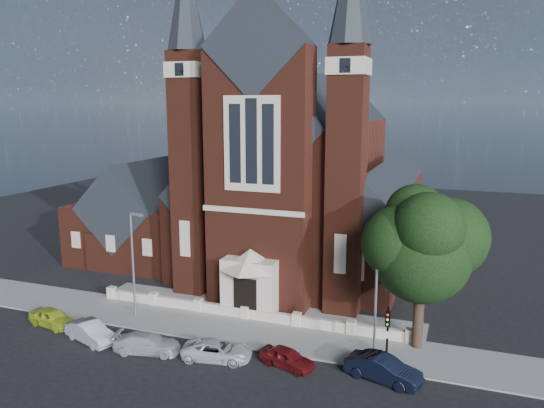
# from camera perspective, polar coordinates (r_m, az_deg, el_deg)

# --- Properties ---
(ground) EXTENTS (120.00, 120.00, 0.00)m
(ground) POSITION_cam_1_polar(r_m,az_deg,el_deg) (48.14, 1.14, -8.53)
(ground) COLOR black
(ground) RESTS_ON ground
(pavement_strip) EXTENTS (60.00, 5.00, 0.12)m
(pavement_strip) POSITION_cam_1_polar(r_m,az_deg,el_deg) (39.07, -4.03, -13.33)
(pavement_strip) COLOR gray
(pavement_strip) RESTS_ON ground
(forecourt_paving) EXTENTS (26.00, 3.00, 0.14)m
(forecourt_paving) POSITION_cam_1_polar(r_m,az_deg,el_deg) (42.45, -1.78, -11.27)
(forecourt_paving) COLOR gray
(forecourt_paving) RESTS_ON ground
(forecourt_wall) EXTENTS (24.00, 0.40, 0.90)m
(forecourt_wall) POSITION_cam_1_polar(r_m,az_deg,el_deg) (40.74, -2.85, -12.26)
(forecourt_wall) COLOR beige
(forecourt_wall) RESTS_ON ground
(church) EXTENTS (20.01, 34.90, 29.20)m
(church) POSITION_cam_1_polar(r_m,az_deg,el_deg) (53.55, 3.95, 2.47)
(church) COLOR #542316
(church) RESTS_ON ground
(parish_hall) EXTENTS (12.00, 12.20, 10.24)m
(parish_hall) POSITION_cam_1_polar(r_m,az_deg,el_deg) (56.57, -13.33, -1.65)
(parish_hall) COLOR #542316
(parish_hall) RESTS_ON ground
(street_tree) EXTENTS (6.40, 6.60, 10.70)m
(street_tree) POSITION_cam_1_polar(r_m,az_deg,el_deg) (34.91, 15.97, -4.56)
(street_tree) COLOR black
(street_tree) RESTS_ON ground
(street_lamp_left) EXTENTS (1.16, 0.22, 8.09)m
(street_lamp_left) POSITION_cam_1_polar(r_m,az_deg,el_deg) (40.79, -14.65, -5.72)
(street_lamp_left) COLOR gray
(street_lamp_left) RESTS_ON ground
(street_lamp_right) EXTENTS (1.16, 0.22, 8.09)m
(street_lamp_right) POSITION_cam_1_polar(r_m,az_deg,el_deg) (34.23, 11.30, -8.80)
(street_lamp_right) COLOR gray
(street_lamp_right) RESTS_ON ground
(traffic_signal) EXTENTS (0.28, 0.42, 4.00)m
(traffic_signal) POSITION_cam_1_polar(r_m,az_deg,el_deg) (33.41, 12.31, -13.06)
(traffic_signal) COLOR black
(traffic_signal) RESTS_ON ground
(car_lime_van) EXTENTS (4.06, 2.20, 1.31)m
(car_lime_van) POSITION_cam_1_polar(r_m,az_deg,el_deg) (42.40, -22.58, -11.21)
(car_lime_van) COLOR #B6C727
(car_lime_van) RESTS_ON ground
(car_silver_a) EXTENTS (4.45, 2.70, 1.38)m
(car_silver_a) POSITION_cam_1_polar(r_m,az_deg,el_deg) (38.92, -18.93, -12.91)
(car_silver_a) COLOR #B1B4BA
(car_silver_a) RESTS_ON ground
(car_silver_b) EXTENTS (4.65, 2.66, 1.27)m
(car_silver_b) POSITION_cam_1_polar(r_m,az_deg,el_deg) (36.42, -13.28, -14.39)
(car_silver_b) COLOR silver
(car_silver_b) RESTS_ON ground
(car_white_suv) EXTENTS (4.73, 2.79, 1.24)m
(car_white_suv) POSITION_cam_1_polar(r_m,az_deg,el_deg) (34.83, -5.92, -15.39)
(car_white_suv) COLOR silver
(car_white_suv) RESTS_ON ground
(car_dark_red) EXTENTS (3.84, 2.36, 1.22)m
(car_dark_red) POSITION_cam_1_polar(r_m,az_deg,el_deg) (33.83, 1.63, -16.19)
(car_dark_red) COLOR maroon
(car_dark_red) RESTS_ON ground
(car_navy) EXTENTS (4.73, 2.69, 1.48)m
(car_navy) POSITION_cam_1_polar(r_m,az_deg,el_deg) (32.94, 11.88, -16.97)
(car_navy) COLOR black
(car_navy) RESTS_ON ground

